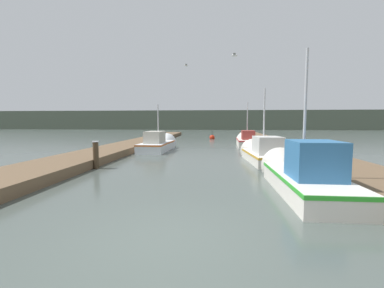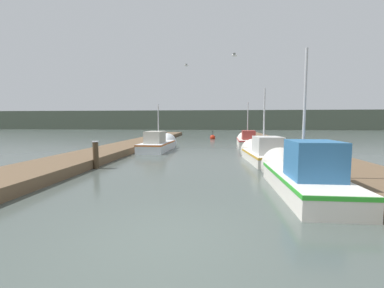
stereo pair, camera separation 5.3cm
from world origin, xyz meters
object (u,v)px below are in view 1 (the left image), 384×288
Objects in this scene: fishing_boat_2 at (159,144)px; fishing_boat_3 at (247,140)px; fishing_boat_0 at (300,174)px; mooring_piling_1 at (164,136)px; mooring_piling_0 at (165,136)px; mooring_piling_2 at (96,155)px; fishing_boat_1 at (262,153)px; seagull_1 at (186,65)px; channel_buoy at (212,137)px; seagull_lead at (235,55)px.

fishing_boat_2 is 8.03m from fishing_boat_3.
fishing_boat_0 is 5.43× the size of mooring_piling_1.
fishing_boat_3 is at bearing -26.95° from mooring_piling_0.
fishing_boat_0 reaches higher than mooring_piling_2.
fishing_boat_0 is 1.07× the size of fishing_boat_1.
seagull_1 is (2.14, -1.06, 5.35)m from fishing_boat_2.
channel_buoy is at bearing 30.96° from mooring_piling_1.
fishing_boat_2 is 8.37m from mooring_piling_0.
fishing_boat_0 is 9.46× the size of seagull_1.
fishing_boat_1 is 8.28m from mooring_piling_2.
fishing_boat_0 reaches higher than fishing_boat_1.
seagull_1 is (-4.58, 9.32, 5.33)m from fishing_boat_0.
fishing_boat_0 is 6.90m from seagull_lead.
fishing_boat_2 is 12.61m from channel_buoy.
fishing_boat_0 is 4.34× the size of mooring_piling_2.
mooring_piling_0 is 0.71m from mooring_piling_1.
fishing_boat_3 reaches higher than mooring_piling_0.
fishing_boat_3 is 9.81× the size of seagull_1.
seagull_lead reaches higher than mooring_piling_0.
fishing_boat_1 is 0.87× the size of fishing_boat_2.
mooring_piling_0 is at bearing 116.63° from fishing_boat_1.
fishing_boat_1 is 5.17m from seagull_lead.
fishing_boat_3 is (6.83, 4.22, -0.03)m from fishing_boat_2.
seagull_lead reaches higher than mooring_piling_2.
seagull_lead reaches higher than channel_buoy.
fishing_boat_0 is 11.67m from seagull_1.
fishing_boat_3 is 9.54m from mooring_piling_1.
fishing_boat_3 is at bearing 84.16° from fishing_boat_1.
channel_buoy is (-3.10, 7.83, -0.24)m from fishing_boat_3.
channel_buoy is at bearing 76.11° from mooring_piling_2.
fishing_boat_2 is at bearing 140.43° from fishing_boat_1.
mooring_piling_0 is 16.00m from seagull_lead.
channel_buoy is at bearing 95.44° from fishing_boat_1.
channel_buoy is at bearing 113.72° from fishing_boat_3.
fishing_boat_1 reaches higher than fishing_boat_2.
fishing_boat_3 reaches higher than fishing_boat_2.
mooring_piling_1 is at bearing -165.26° from seagull_1.
mooring_piling_2 is (0.34, -16.56, 0.12)m from mooring_piling_1.
channel_buoy is (4.89, 3.76, -0.32)m from mooring_piling_0.
mooring_piling_0 is at bearing 155.15° from fishing_boat_3.
mooring_piling_2 is 1.08× the size of channel_buoy.
fishing_boat_0 is 14.61m from fishing_boat_3.
fishing_boat_0 is 12.37m from fishing_boat_2.
mooring_piling_1 is at bearing 101.04° from fishing_boat_2.
mooring_piling_2 is 2.18× the size of seagull_lead.
fishing_boat_0 is at bearing -19.28° from mooring_piling_2.
mooring_piling_1 is 0.86× the size of channel_buoy.
fishing_boat_2 is at bearing -82.01° from mooring_piling_0.
mooring_piling_2 is at bearing -66.71° from seagull_lead.
seagull_1 is (3.61, -9.99, 5.31)m from mooring_piling_1.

